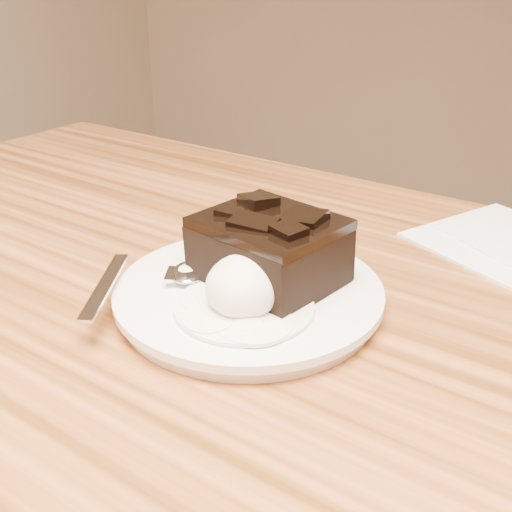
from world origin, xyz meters
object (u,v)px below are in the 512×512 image
Objects in this scene: napkin at (510,243)px; spoon at (188,274)px; plate at (249,296)px; brownie at (269,254)px; ice_cream_scoop at (244,286)px.

spoon is at bearing -126.22° from napkin.
brownie is (0.01, 0.02, 0.03)m from plate.
plate is at bearing -120.49° from napkin.
spoon reaches higher than plate.
spoon is (-0.05, -0.02, 0.01)m from plate.
ice_cream_scoop is at bearing -78.07° from brownie.
napkin is at bearing 21.88° from spoon.
brownie is 0.65× the size of spoon.
ice_cream_scoop is at bearing -42.48° from spoon.
brownie is 1.73× the size of ice_cream_scoop.
spoon reaches higher than napkin.
napkin is (0.12, 0.27, -0.03)m from ice_cream_scoop.
brownie reaches higher than plate.
brownie is 0.05m from ice_cream_scoop.
plate is 0.04m from brownie.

